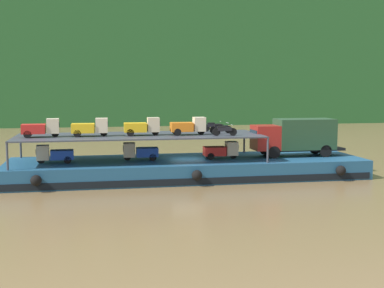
{
  "coord_description": "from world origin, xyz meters",
  "views": [
    {
      "loc": [
        -7.03,
        -39.45,
        7.27
      ],
      "look_at": [
        0.35,
        0.0,
        2.7
      ],
      "focal_mm": 47.38,
      "sensor_mm": 36.0,
      "label": 1
    }
  ],
  "objects_px": {
    "motorcycle_upper_stbd": "(214,126)",
    "mini_truck_upper_fore": "(143,127)",
    "covered_lorry": "(295,136)",
    "motorcycle_upper_centre": "(221,128)",
    "cargo_barge": "(188,168)",
    "motorcycle_upper_port": "(224,130)",
    "mini_truck_upper_stern": "(41,128)",
    "mini_truck_lower_mid": "(221,150)",
    "mini_truck_lower_stern": "(54,154)",
    "mini_truck_upper_bow": "(189,126)",
    "mini_truck_lower_aft": "(140,151)",
    "mini_truck_upper_mid": "(91,127)"
  },
  "relations": [
    {
      "from": "motorcycle_upper_stbd",
      "to": "mini_truck_upper_fore",
      "type": "bearing_deg",
      "value": -159.04
    },
    {
      "from": "covered_lorry",
      "to": "motorcycle_upper_centre",
      "type": "distance_m",
      "value": 6.44
    },
    {
      "from": "cargo_barge",
      "to": "motorcycle_upper_port",
      "type": "bearing_deg",
      "value": -37.02
    },
    {
      "from": "mini_truck_upper_stern",
      "to": "mini_truck_upper_fore",
      "type": "height_order",
      "value": "same"
    },
    {
      "from": "mini_truck_upper_fore",
      "to": "mini_truck_lower_mid",
      "type": "bearing_deg",
      "value": 0.62
    },
    {
      "from": "covered_lorry",
      "to": "mini_truck_lower_stern",
      "type": "bearing_deg",
      "value": -179.01
    },
    {
      "from": "mini_truck_lower_stern",
      "to": "motorcycle_upper_stbd",
      "type": "height_order",
      "value": "motorcycle_upper_stbd"
    },
    {
      "from": "mini_truck_upper_stern",
      "to": "mini_truck_upper_fore",
      "type": "distance_m",
      "value": 7.54
    },
    {
      "from": "motorcycle_upper_centre",
      "to": "motorcycle_upper_stbd",
      "type": "relative_size",
      "value": 1.0
    },
    {
      "from": "mini_truck_upper_bow",
      "to": "motorcycle_upper_stbd",
      "type": "distance_m",
      "value": 3.69
    },
    {
      "from": "mini_truck_upper_fore",
      "to": "mini_truck_upper_bow",
      "type": "distance_m",
      "value": 3.59
    },
    {
      "from": "mini_truck_lower_mid",
      "to": "mini_truck_upper_stern",
      "type": "distance_m",
      "value": 13.98
    },
    {
      "from": "cargo_barge",
      "to": "covered_lorry",
      "type": "bearing_deg",
      "value": 0.41
    },
    {
      "from": "mini_truck_upper_bow",
      "to": "motorcycle_upper_centre",
      "type": "xyz_separation_m",
      "value": [
        2.74,
        0.66,
        -0.26
      ]
    },
    {
      "from": "mini_truck_lower_mid",
      "to": "mini_truck_lower_aft",
      "type": "bearing_deg",
      "value": 176.02
    },
    {
      "from": "mini_truck_lower_mid",
      "to": "mini_truck_upper_stern",
      "type": "bearing_deg",
      "value": -179.76
    },
    {
      "from": "mini_truck_lower_mid",
      "to": "mini_truck_upper_mid",
      "type": "relative_size",
      "value": 1.0
    },
    {
      "from": "cargo_barge",
      "to": "covered_lorry",
      "type": "xyz_separation_m",
      "value": [
        9.1,
        0.06,
        2.45
      ]
    },
    {
      "from": "mini_truck_lower_mid",
      "to": "motorcycle_upper_centre",
      "type": "xyz_separation_m",
      "value": [
        0.03,
        0.37,
        1.74
      ]
    },
    {
      "from": "cargo_barge",
      "to": "mini_truck_lower_stern",
      "type": "relative_size",
      "value": 10.08
    },
    {
      "from": "mini_truck_upper_mid",
      "to": "mini_truck_upper_bow",
      "type": "height_order",
      "value": "same"
    },
    {
      "from": "covered_lorry",
      "to": "motorcycle_upper_centre",
      "type": "height_order",
      "value": "covered_lorry"
    },
    {
      "from": "mini_truck_lower_aft",
      "to": "mini_truck_lower_stern",
      "type": "bearing_deg",
      "value": -176.66
    },
    {
      "from": "mini_truck_upper_mid",
      "to": "cargo_barge",
      "type": "bearing_deg",
      "value": 2.99
    },
    {
      "from": "cargo_barge",
      "to": "motorcycle_upper_centre",
      "type": "bearing_deg",
      "value": 0.52
    },
    {
      "from": "mini_truck_upper_bow",
      "to": "motorcycle_upper_centre",
      "type": "bearing_deg",
      "value": 13.57
    },
    {
      "from": "mini_truck_upper_fore",
      "to": "cargo_barge",
      "type": "bearing_deg",
      "value": 6.46
    },
    {
      "from": "mini_truck_lower_mid",
      "to": "cargo_barge",
      "type": "bearing_deg",
      "value": 172.72
    },
    {
      "from": "mini_truck_lower_mid",
      "to": "motorcycle_upper_centre",
      "type": "bearing_deg",
      "value": 84.94
    },
    {
      "from": "motorcycle_upper_port",
      "to": "mini_truck_lower_stern",
      "type": "bearing_deg",
      "value": 172.73
    },
    {
      "from": "mini_truck_lower_mid",
      "to": "mini_truck_upper_bow",
      "type": "bearing_deg",
      "value": -173.76
    },
    {
      "from": "cargo_barge",
      "to": "mini_truck_upper_fore",
      "type": "distance_m",
      "value": 5.01
    },
    {
      "from": "covered_lorry",
      "to": "motorcycle_upper_port",
      "type": "bearing_deg",
      "value": -163.33
    },
    {
      "from": "cargo_barge",
      "to": "mini_truck_lower_aft",
      "type": "height_order",
      "value": "mini_truck_lower_aft"
    },
    {
      "from": "motorcycle_upper_centre",
      "to": "motorcycle_upper_stbd",
      "type": "xyz_separation_m",
      "value": [
        -0.14,
        1.94,
        0.0
      ]
    },
    {
      "from": "mini_truck_upper_stern",
      "to": "motorcycle_upper_stbd",
      "type": "height_order",
      "value": "mini_truck_upper_stern"
    },
    {
      "from": "mini_truck_lower_aft",
      "to": "mini_truck_upper_stern",
      "type": "distance_m",
      "value": 7.65
    },
    {
      "from": "mini_truck_lower_mid",
      "to": "motorcycle_upper_port",
      "type": "height_order",
      "value": "motorcycle_upper_port"
    },
    {
      "from": "mini_truck_upper_mid",
      "to": "motorcycle_upper_port",
      "type": "bearing_deg",
      "value": -8.51
    },
    {
      "from": "motorcycle_upper_centre",
      "to": "motorcycle_upper_stbd",
      "type": "height_order",
      "value": "same"
    },
    {
      "from": "mini_truck_lower_aft",
      "to": "mini_truck_upper_mid",
      "type": "xyz_separation_m",
      "value": [
        -3.77,
        -0.5,
        2.0
      ]
    },
    {
      "from": "mini_truck_upper_stern",
      "to": "mini_truck_upper_bow",
      "type": "bearing_deg",
      "value": -1.23
    },
    {
      "from": "mini_truck_upper_bow",
      "to": "motorcycle_upper_centre",
      "type": "height_order",
      "value": "mini_truck_upper_bow"
    },
    {
      "from": "covered_lorry",
      "to": "mini_truck_lower_stern",
      "type": "distance_m",
      "value": 19.42
    },
    {
      "from": "covered_lorry",
      "to": "motorcycle_upper_port",
      "type": "xyz_separation_m",
      "value": [
        -6.58,
        -1.97,
        0.74
      ]
    },
    {
      "from": "covered_lorry",
      "to": "mini_truck_upper_fore",
      "type": "distance_m",
      "value": 12.77
    },
    {
      "from": "cargo_barge",
      "to": "mini_truck_upper_mid",
      "type": "relative_size",
      "value": 10.17
    },
    {
      "from": "cargo_barge",
      "to": "mini_truck_upper_stern",
      "type": "xyz_separation_m",
      "value": [
        -11.16,
        -0.4,
        3.44
      ]
    },
    {
      "from": "cargo_barge",
      "to": "mini_truck_upper_stern",
      "type": "relative_size",
      "value": 10.13
    },
    {
      "from": "mini_truck_upper_stern",
      "to": "mini_truck_upper_fore",
      "type": "xyz_separation_m",
      "value": [
        7.54,
        -0.01,
        0.0
      ]
    }
  ]
}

